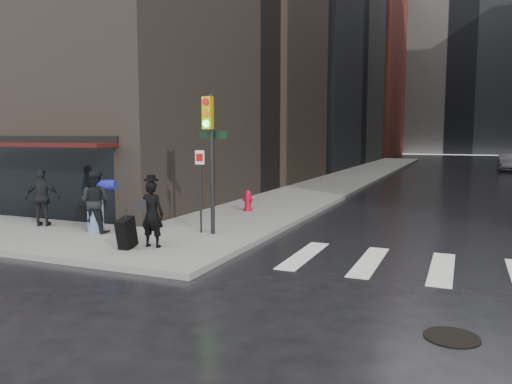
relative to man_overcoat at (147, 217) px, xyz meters
The scene contains 12 objects.
ground 0.99m from the man_overcoat, 54.29° to the left, with size 140.00×140.00×0.00m, color black.
sidewalk_left 27.30m from the man_overcoat, 89.56° to the left, with size 4.00×50.00×0.15m, color slate.
crosswalk 7.87m from the man_overcoat, ahead, with size 8.50×3.00×0.01m.
bldg_left_far 64.73m from the man_overcoat, 101.61° to the left, with size 22.00×20.00×26.00m, color brown.
bldg_distant 79.97m from the man_overcoat, 85.47° to the left, with size 40.00×12.00×32.00m, color slate.
storefront 7.19m from the man_overcoat, 162.14° to the left, with size 8.40×1.11×2.83m.
man_overcoat is the anchor object (origin of this frame).
man_jeans 2.70m from the man_overcoat, 157.53° to the left, with size 1.32×0.80×1.81m.
man_greycoat 4.88m from the man_overcoat, 165.18° to the left, with size 1.12×0.85×1.77m.
traffic_light 2.83m from the man_overcoat, 72.36° to the left, with size 0.99×0.46×3.96m.
fire_hydrant 6.57m from the man_overcoat, 90.94° to the left, with size 0.44×0.34×0.76m.
parked_car_5 36.83m from the man_overcoat, 73.20° to the left, with size 1.56×4.46×1.47m, color #4B4A4F.
Camera 1 is at (7.06, -10.58, 2.95)m, focal length 35.00 mm.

